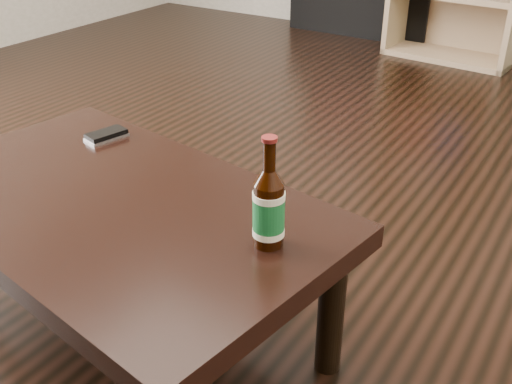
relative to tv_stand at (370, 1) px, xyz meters
The scene contains 5 objects.
floor 3.11m from the tv_stand, 78.58° to the right, with size 5.00×6.00×0.01m, color black.
tv_stand is the anchor object (origin of this frame).
coffee_table 3.47m from the tv_stand, 77.33° to the right, with size 1.17×0.80×0.41m.
beer_bottle 3.56m from the tv_stand, 70.75° to the right, with size 0.08×0.08×0.24m.
phone 3.19m from the tv_stand, 80.92° to the right, with size 0.09×0.13×0.02m.
Camera 1 is at (1.09, -1.19, 1.10)m, focal length 42.00 mm.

